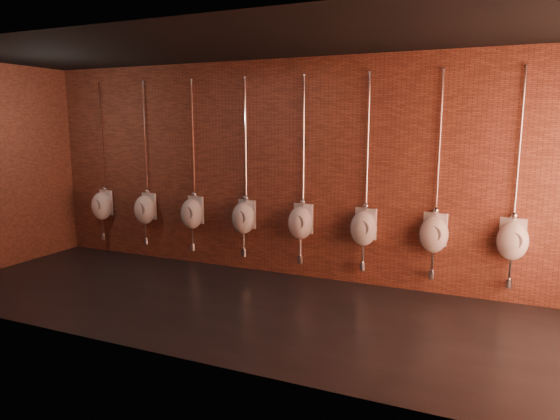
{
  "coord_description": "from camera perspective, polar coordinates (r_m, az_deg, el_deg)",
  "views": [
    {
      "loc": [
        2.89,
        -5.3,
        2.28
      ],
      "look_at": [
        0.17,
        0.9,
        1.1
      ],
      "focal_mm": 32.0,
      "sensor_mm": 36.0,
      "label": 1
    }
  ],
  "objects": [
    {
      "name": "urinal_0",
      "position": [
        9.32,
        -19.67,
        0.55
      ],
      "size": [
        0.43,
        0.39,
        2.72
      ],
      "color": "white",
      "rests_on": "ground"
    },
    {
      "name": "urinal_2",
      "position": [
        8.15,
        -10.0,
        -0.28
      ],
      "size": [
        0.43,
        0.39,
        2.72
      ],
      "color": "white",
      "rests_on": "ground"
    },
    {
      "name": "room_shell",
      "position": [
        6.04,
        -4.97,
        7.31
      ],
      "size": [
        8.54,
        3.04,
        3.22
      ],
      "color": "black",
      "rests_on": "ground"
    },
    {
      "name": "urinal_7",
      "position": [
        6.82,
        25.04,
        -3.05
      ],
      "size": [
        0.43,
        0.39,
        2.72
      ],
      "color": "white",
      "rests_on": "ground"
    },
    {
      "name": "urinal_1",
      "position": [
        8.7,
        -15.16,
        0.17
      ],
      "size": [
        0.43,
        0.39,
        2.72
      ],
      "color": "white",
      "rests_on": "ground"
    },
    {
      "name": "urinal_5",
      "position": [
        7.02,
        9.55,
        -1.91
      ],
      "size": [
        0.43,
        0.39,
        2.72
      ],
      "color": "white",
      "rests_on": "ground"
    },
    {
      "name": "urinal_6",
      "position": [
        6.86,
        17.18,
        -2.5
      ],
      "size": [
        0.43,
        0.39,
        2.72
      ],
      "color": "white",
      "rests_on": "ground"
    },
    {
      "name": "urinal_3",
      "position": [
        7.68,
        -4.16,
        -0.78
      ],
      "size": [
        0.43,
        0.39,
        2.72
      ],
      "color": "white",
      "rests_on": "ground"
    },
    {
      "name": "ground",
      "position": [
        6.45,
        -4.7,
        -10.84
      ],
      "size": [
        8.5,
        8.5,
        0.0
      ],
      "primitive_type": "plane",
      "color": "black",
      "rests_on": "ground"
    },
    {
      "name": "urinal_4",
      "position": [
        7.29,
        2.38,
        -1.33
      ],
      "size": [
        0.43,
        0.39,
        2.72
      ],
      "color": "white",
      "rests_on": "ground"
    }
  ]
}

